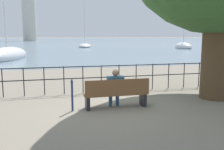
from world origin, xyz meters
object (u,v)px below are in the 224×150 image
object	(u,v)px
sailboat_0	(183,46)
harbor_lighthouse	(29,13)
sailboat_1	(7,56)
sailboat_2	(85,46)
park_bench	(117,94)
closed_umbrella	(72,93)
seated_person_left	(115,86)

from	to	relation	value
sailboat_0	harbor_lighthouse	bearing A→B (deg)	121.55
sailboat_1	sailboat_2	bearing A→B (deg)	82.16
sailboat_1	sailboat_2	size ratio (longest dim) A/B	1.13
park_bench	closed_umbrella	world-z (taller)	closed_umbrella
seated_person_left	sailboat_2	xyz separation A→B (m)	(5.01, 42.64, -0.39)
closed_umbrella	sailboat_2	size ratio (longest dim) A/B	0.10
park_bench	sailboat_2	size ratio (longest dim) A/B	0.21
sailboat_0	sailboat_1	xyz separation A→B (m)	(-27.04, -15.08, 0.01)
seated_person_left	sailboat_0	size ratio (longest dim) A/B	0.12
sailboat_1	park_bench	bearing A→B (deg)	-56.52
seated_person_left	sailboat_2	world-z (taller)	sailboat_2
closed_umbrella	harbor_lighthouse	xyz separation A→B (m)	(-8.81, 113.99, 12.11)
sailboat_0	sailboat_1	size ratio (longest dim) A/B	0.94
park_bench	harbor_lighthouse	size ratio (longest dim) A/B	0.07
sailboat_0	sailboat_2	bearing A→B (deg)	159.66
closed_umbrella	sailboat_0	size ratio (longest dim) A/B	0.10
seated_person_left	harbor_lighthouse	world-z (taller)	harbor_lighthouse
park_bench	seated_person_left	distance (m)	0.23
park_bench	sailboat_2	world-z (taller)	sailboat_2
closed_umbrella	sailboat_1	world-z (taller)	sailboat_1
closed_umbrella	sailboat_2	xyz separation A→B (m)	(6.31, 42.72, -0.28)
park_bench	closed_umbrella	distance (m)	1.33
sailboat_0	sailboat_1	bearing A→B (deg)	-140.51
closed_umbrella	sailboat_0	distance (m)	40.04
seated_person_left	harbor_lighthouse	distance (m)	114.99
sailboat_2	park_bench	bearing A→B (deg)	-89.59
seated_person_left	sailboat_2	bearing A→B (deg)	83.30
park_bench	sailboat_0	bearing A→B (deg)	57.26
closed_umbrella	sailboat_0	bearing A→B (deg)	55.65
sailboat_1	sailboat_2	world-z (taller)	sailboat_1
sailboat_0	sailboat_2	size ratio (longest dim) A/B	1.06
park_bench	harbor_lighthouse	xyz separation A→B (m)	(-10.14, 113.99, 12.21)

